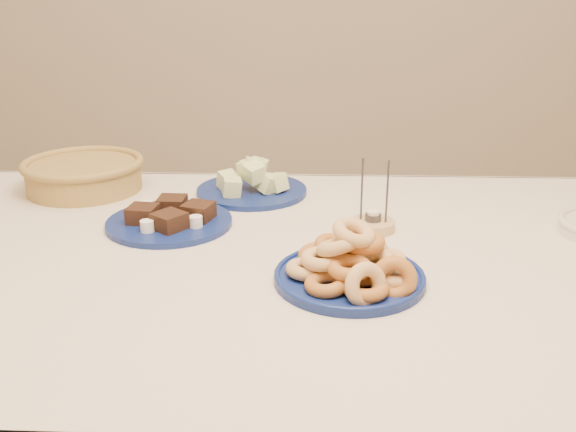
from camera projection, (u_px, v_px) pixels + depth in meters
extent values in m
cylinder|color=brown|center=(48.00, 319.00, 1.82)|extent=(0.06, 0.06, 0.72)
cylinder|color=brown|center=(548.00, 329.00, 1.76)|extent=(0.06, 0.06, 0.72)
cube|color=beige|center=(289.00, 259.00, 1.28)|extent=(1.70, 1.10, 0.02)
cube|color=beige|center=(296.00, 221.00, 1.84)|extent=(1.70, 0.01, 0.28)
cylinder|color=navy|center=(349.00, 278.00, 1.16)|extent=(0.35, 0.35, 0.01)
torus|color=navy|center=(349.00, 275.00, 1.16)|extent=(0.36, 0.36, 0.01)
torus|color=tan|center=(385.00, 260.00, 1.19)|extent=(0.11, 0.11, 0.03)
torus|color=#945421|center=(354.00, 251.00, 1.23)|extent=(0.11, 0.11, 0.02)
torus|color=#945421|center=(319.00, 255.00, 1.21)|extent=(0.11, 0.11, 0.03)
torus|color=tan|center=(307.00, 269.00, 1.15)|extent=(0.11, 0.11, 0.03)
torus|color=#945421|center=(327.00, 283.00, 1.10)|extent=(0.11, 0.11, 0.03)
torus|color=#945421|center=(366.00, 288.00, 1.08)|extent=(0.11, 0.11, 0.03)
torus|color=tan|center=(394.00, 276.00, 1.12)|extent=(0.11, 0.11, 0.03)
torus|color=tan|center=(366.00, 248.00, 1.18)|extent=(0.11, 0.11, 0.03)
torus|color=#945421|center=(335.00, 247.00, 1.19)|extent=(0.11, 0.11, 0.04)
torus|color=tan|center=(322.00, 259.00, 1.14)|extent=(0.11, 0.11, 0.03)
torus|color=#945421|center=(350.00, 268.00, 1.10)|extent=(0.11, 0.11, 0.03)
torus|color=tan|center=(374.00, 261.00, 1.13)|extent=(0.11, 0.11, 0.05)
torus|color=#945421|center=(363.00, 242.00, 1.15)|extent=(0.09, 0.09, 0.03)
torus|color=tan|center=(338.00, 246.00, 1.13)|extent=(0.11, 0.11, 0.05)
torus|color=tan|center=(354.00, 232.00, 1.13)|extent=(0.11, 0.11, 0.05)
torus|color=tan|center=(366.00, 285.00, 1.06)|extent=(0.09, 0.08, 0.08)
torus|color=#945421|center=(394.00, 279.00, 1.09)|extent=(0.08, 0.06, 0.08)
cylinder|color=navy|center=(252.00, 191.00, 1.64)|extent=(0.37, 0.37, 0.01)
cube|color=#CEE792|center=(255.00, 167.00, 1.63)|extent=(0.05, 0.05, 0.05)
cube|color=#CEE792|center=(268.00, 184.00, 1.60)|extent=(0.07, 0.06, 0.06)
cube|color=#CEE792|center=(258.00, 167.00, 1.62)|extent=(0.06, 0.05, 0.05)
cube|color=#CEE792|center=(249.00, 169.00, 1.61)|extent=(0.06, 0.06, 0.05)
cube|color=#CEE792|center=(228.00, 181.00, 1.62)|extent=(0.07, 0.07, 0.05)
cube|color=#CEE792|center=(232.00, 187.00, 1.57)|extent=(0.06, 0.05, 0.05)
cube|color=#CEE792|center=(276.00, 183.00, 1.61)|extent=(0.07, 0.06, 0.05)
cube|color=#CEE792|center=(253.00, 168.00, 1.62)|extent=(0.06, 0.05, 0.05)
cube|color=#CEE792|center=(254.00, 172.00, 1.58)|extent=(0.06, 0.07, 0.06)
cube|color=#CEE792|center=(251.00, 168.00, 1.61)|extent=(0.06, 0.06, 0.05)
cylinder|color=navy|center=(169.00, 222.00, 1.43)|extent=(0.37, 0.37, 0.01)
cube|color=black|center=(143.00, 214.00, 1.41)|extent=(0.07, 0.07, 0.04)
cube|color=black|center=(169.00, 221.00, 1.37)|extent=(0.09, 0.09, 0.04)
cube|color=black|center=(172.00, 205.00, 1.46)|extent=(0.06, 0.06, 0.04)
cube|color=black|center=(198.00, 211.00, 1.42)|extent=(0.08, 0.08, 0.04)
cylinder|color=white|center=(146.00, 206.00, 1.47)|extent=(0.04, 0.04, 0.02)
cylinder|color=white|center=(147.00, 226.00, 1.35)|extent=(0.04, 0.04, 0.02)
cylinder|color=white|center=(196.00, 222.00, 1.38)|extent=(0.04, 0.04, 0.02)
cylinder|color=olive|center=(84.00, 177.00, 1.66)|extent=(0.35, 0.35, 0.07)
torus|color=olive|center=(83.00, 163.00, 1.64)|extent=(0.37, 0.37, 0.02)
cylinder|color=tan|center=(373.00, 225.00, 1.40)|extent=(0.12, 0.12, 0.02)
cylinder|color=#424146|center=(373.00, 217.00, 1.39)|extent=(0.04, 0.04, 0.01)
cylinder|color=white|center=(373.00, 213.00, 1.39)|extent=(0.03, 0.03, 0.01)
cylinder|color=#424146|center=(362.00, 189.00, 1.38)|extent=(0.01, 0.01, 0.14)
cylinder|color=#424146|center=(387.00, 192.00, 1.36)|extent=(0.01, 0.01, 0.14)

